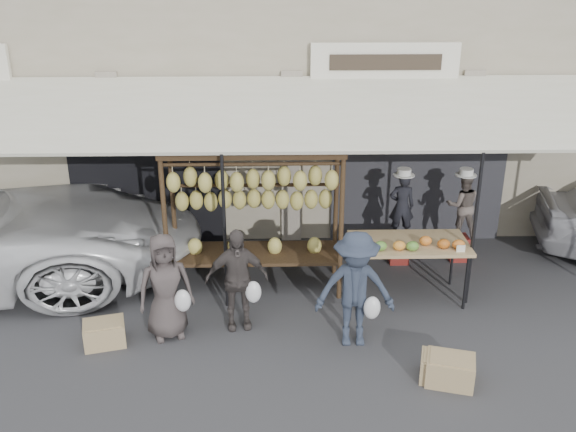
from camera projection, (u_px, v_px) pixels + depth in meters
name	position (u px, v px, depth m)	size (l,w,h in m)	color
ground_plane	(299.00, 349.00, 8.32)	(90.00, 90.00, 0.00)	#2D2D30
shophouse	(287.00, 13.00, 12.94)	(24.00, 6.15, 7.30)	#A69B87
awning	(295.00, 114.00, 9.45)	(10.00, 2.35, 2.92)	silver
banana_rack	(254.00, 192.00, 9.27)	(2.60, 0.90, 2.24)	black
produce_table	(410.00, 245.00, 9.22)	(1.70, 0.90, 1.04)	#A28754
vendor_left	(402.00, 206.00, 10.32)	(0.41, 0.27, 1.12)	black
vendor_right	(463.00, 205.00, 10.41)	(0.53, 0.42, 1.10)	#665A53
customer_left	(165.00, 286.00, 8.37)	(0.72, 0.47, 1.47)	#423A39
customer_mid	(237.00, 279.00, 8.59)	(0.84, 0.35, 1.44)	#443D3B
customer_right	(355.00, 290.00, 8.17)	(1.02, 0.59, 1.58)	#2B3344
stool_left	(399.00, 250.00, 10.61)	(0.31, 0.31, 0.43)	maroon
stool_right	(458.00, 248.00, 10.70)	(0.30, 0.30, 0.42)	maroon
crate_near_a	(450.00, 370.00, 7.63)	(0.56, 0.42, 0.33)	tan
crate_near_b	(442.00, 368.00, 7.68)	(0.52, 0.39, 0.31)	tan
crate_far	(104.00, 333.00, 8.39)	(0.52, 0.40, 0.31)	tan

